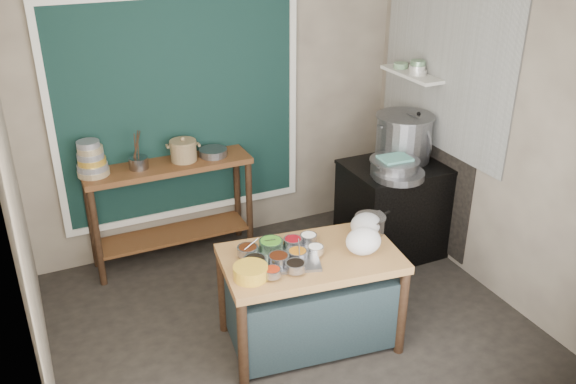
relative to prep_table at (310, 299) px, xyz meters
name	(u,v)px	position (x,y,z in m)	size (l,w,h in m)	color
floor	(287,320)	(-0.05, 0.30, -0.39)	(3.50, 3.00, 0.02)	#292520
back_wall	(217,98)	(-0.05, 1.81, 1.02)	(3.50, 0.02, 2.80)	gray
left_wall	(14,204)	(-1.81, 0.30, 1.02)	(0.02, 3.00, 2.80)	gray
right_wall	(485,122)	(1.71, 0.30, 1.02)	(0.02, 3.00, 2.80)	gray
curtain_panel	(180,110)	(-0.40, 1.77, 0.98)	(2.10, 0.02, 1.90)	black
curtain_frame	(181,110)	(-0.40, 1.76, 0.98)	(2.22, 0.03, 2.02)	beige
tile_panel	(446,52)	(1.69, 0.85, 1.48)	(0.02, 1.70, 1.70)	#B2B2AA
soot_patch	(426,172)	(1.69, 0.95, 0.32)	(0.01, 1.30, 1.30)	black
wall_shelf	(412,74)	(1.58, 1.15, 1.23)	(0.22, 0.70, 0.03)	beige
prep_table	(310,299)	(0.00, 0.00, 0.00)	(1.25, 0.72, 0.75)	olive
back_counter	(172,212)	(-0.60, 1.58, 0.10)	(1.45, 0.40, 0.95)	#583719
stove_block	(395,210)	(1.30, 0.85, 0.05)	(0.90, 0.68, 0.85)	black
stove_top	(398,167)	(1.30, 0.85, 0.49)	(0.92, 0.69, 0.03)	black
condiment_tray	(283,259)	(-0.21, 0.02, 0.39)	(0.49, 0.35, 0.02)	gray
condiment_bowls	(279,253)	(-0.23, 0.04, 0.43)	(0.62, 0.47, 0.07)	gray
yellow_basin	(251,272)	(-0.49, -0.09, 0.42)	(0.23, 0.23, 0.09)	#B88629
saucepan	(370,224)	(0.55, 0.11, 0.44)	(0.24, 0.24, 0.13)	gray
plastic_bag_a	(363,241)	(0.35, -0.13, 0.47)	(0.26, 0.22, 0.19)	white
plastic_bag_b	(366,225)	(0.50, 0.08, 0.46)	(0.24, 0.20, 0.18)	white
bowl_stack	(91,160)	(-1.22, 1.61, 0.70)	(0.26, 0.26, 0.30)	tan
utensil_cup	(139,163)	(-0.84, 1.58, 0.63)	(0.17, 0.17, 0.10)	gray
ceramic_crock	(183,152)	(-0.45, 1.59, 0.66)	(0.25, 0.25, 0.17)	olive
wide_bowl	(213,152)	(-0.18, 1.59, 0.61)	(0.25, 0.25, 0.06)	gray
stock_pot	(404,137)	(1.41, 0.96, 0.71)	(0.53, 0.53, 0.42)	gray
pot_lid	(415,136)	(1.50, 0.92, 0.72)	(0.45, 0.45, 0.02)	gray
steamer	(394,167)	(1.14, 0.69, 0.58)	(0.44, 0.44, 0.14)	gray
green_cloth	(395,158)	(1.14, 0.69, 0.66)	(0.26, 0.20, 0.02)	#569D91
shallow_pan	(398,174)	(1.14, 0.62, 0.53)	(0.44, 0.44, 0.06)	gray
shelf_bowl_stack	(418,68)	(1.58, 1.07, 1.30)	(0.15, 0.15, 0.12)	silver
shelf_bowl_green	(401,65)	(1.58, 1.33, 1.26)	(0.13, 0.13, 0.05)	gray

